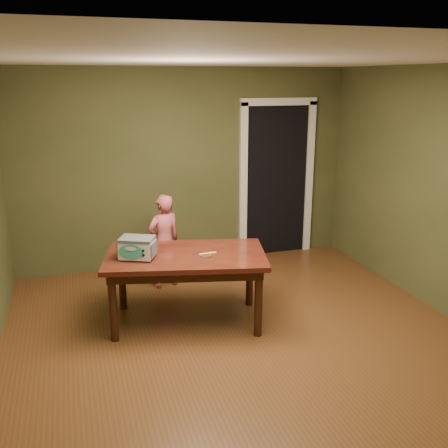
{
  "coord_description": "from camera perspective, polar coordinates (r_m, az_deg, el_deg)",
  "views": [
    {
      "loc": [
        -1.47,
        -3.9,
        2.45
      ],
      "look_at": [
        0.06,
        1.0,
        0.95
      ],
      "focal_mm": 40.0,
      "sensor_mm": 36.0,
      "label": 1
    }
  ],
  "objects": [
    {
      "name": "floor",
      "position": [
        4.83,
        2.93,
        -14.2
      ],
      "size": [
        5.0,
        5.0,
        0.0
      ],
      "primitive_type": "plane",
      "color": "brown",
      "rests_on": "ground"
    },
    {
      "name": "spatula",
      "position": [
        5.04,
        -1.88,
        -3.37
      ],
      "size": [
        0.18,
        0.04,
        0.01
      ],
      "primitive_type": "cube",
      "rotation": [
        0.0,
        0.0,
        0.08
      ],
      "color": "#EFCF68",
      "rests_on": "dining_table"
    },
    {
      "name": "child",
      "position": [
        6.01,
        -6.86,
        -1.98
      ],
      "size": [
        0.48,
        0.39,
        1.15
      ],
      "primitive_type": "imported",
      "rotation": [
        0.0,
        0.0,
        3.46
      ],
      "color": "#C2505C",
      "rests_on": "floor"
    },
    {
      "name": "toy_oven",
      "position": [
        4.95,
        -9.9,
        -2.61
      ],
      "size": [
        0.4,
        0.35,
        0.21
      ],
      "rotation": [
        0.0,
        0.0,
        -0.43
      ],
      "color": "#4C4F54",
      "rests_on": "dining_table"
    },
    {
      "name": "dining_table",
      "position": [
        5.09,
        -4.39,
        -4.47
      ],
      "size": [
        1.76,
        1.24,
        0.75
      ],
      "rotation": [
        0.0,
        0.0,
        -0.23
      ],
      "color": "#37110C",
      "rests_on": "floor"
    },
    {
      "name": "room_shell",
      "position": [
        4.23,
        3.26,
        6.15
      ],
      "size": [
        4.52,
        5.02,
        2.61
      ],
      "color": "#4D4F2A",
      "rests_on": "ground"
    },
    {
      "name": "doorway",
      "position": [
        7.36,
        5.09,
        5.32
      ],
      "size": [
        1.1,
        0.66,
        2.25
      ],
      "color": "black",
      "rests_on": "ground"
    },
    {
      "name": "baking_pan",
      "position": [
        4.94,
        -2.03,
        -3.68
      ],
      "size": [
        0.1,
        0.1,
        0.02
      ],
      "color": "silver",
      "rests_on": "dining_table"
    }
  ]
}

